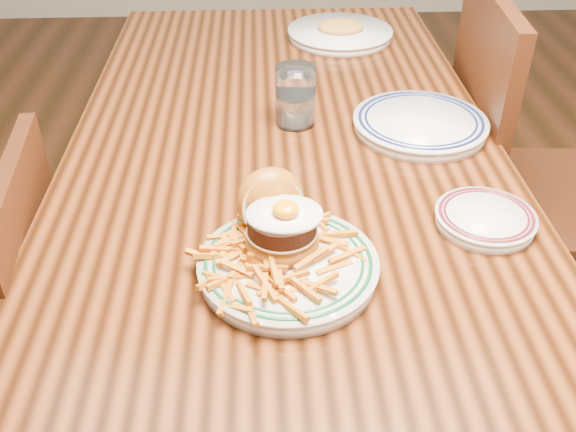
{
  "coord_description": "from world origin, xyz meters",
  "views": [
    {
      "loc": [
        -0.04,
        -1.12,
        1.38
      ],
      "look_at": [
        -0.01,
        -0.36,
        0.82
      ],
      "focal_mm": 40.0,
      "sensor_mm": 36.0,
      "label": 1
    }
  ],
  "objects_px": {
    "table": "(284,177)",
    "side_plate": "(485,218)",
    "main_plate": "(285,249)",
    "chair_right": "(516,181)"
  },
  "relations": [
    {
      "from": "table",
      "to": "main_plate",
      "type": "relative_size",
      "value": 5.69
    },
    {
      "from": "chair_right",
      "to": "side_plate",
      "type": "bearing_deg",
      "value": 65.52
    },
    {
      "from": "table",
      "to": "chair_right",
      "type": "bearing_deg",
      "value": 16.95
    },
    {
      "from": "table",
      "to": "main_plate",
      "type": "xyz_separation_m",
      "value": [
        -0.01,
        -0.39,
        0.12
      ]
    },
    {
      "from": "chair_right",
      "to": "side_plate",
      "type": "distance_m",
      "value": 0.59
    },
    {
      "from": "table",
      "to": "chair_right",
      "type": "distance_m",
      "value": 0.62
    },
    {
      "from": "table",
      "to": "chair_right",
      "type": "xyz_separation_m",
      "value": [
        0.58,
        0.18,
        -0.14
      ]
    },
    {
      "from": "main_plate",
      "to": "side_plate",
      "type": "xyz_separation_m",
      "value": [
        0.33,
        0.09,
        -0.02
      ]
    },
    {
      "from": "table",
      "to": "side_plate",
      "type": "bearing_deg",
      "value": -43.51
    },
    {
      "from": "table",
      "to": "main_plate",
      "type": "bearing_deg",
      "value": -92.2
    }
  ]
}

